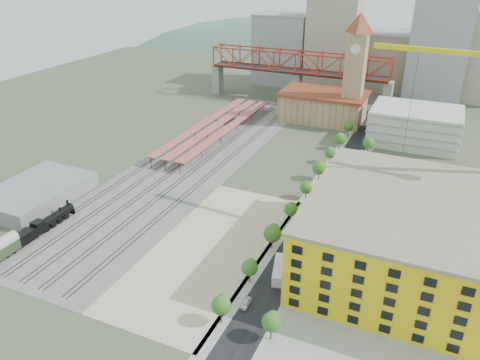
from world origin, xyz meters
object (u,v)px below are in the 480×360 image
at_px(site_trailer_c, 308,223).
at_px(site_trailer_a, 279,270).
at_px(locomotive, 47,223).
at_px(construction_building, 405,235).
at_px(site_trailer_b, 293,248).
at_px(car_0, 246,303).
at_px(clock_tower, 356,60).
at_px(site_trailer_d, 308,222).

bearing_deg(site_trailer_c, site_trailer_a, -84.02).
bearing_deg(locomotive, construction_building, 13.18).
height_order(construction_building, site_trailer_a, construction_building).
xyz_separation_m(site_trailer_a, site_trailer_b, (0.00, 10.31, -0.16)).
height_order(locomotive, site_trailer_c, locomotive).
height_order(construction_building, site_trailer_b, construction_building).
distance_m(site_trailer_c, car_0, 36.89).
distance_m(construction_building, site_trailer_b, 27.61).
xyz_separation_m(site_trailer_a, car_0, (-3.00, -13.32, -0.71)).
height_order(locomotive, site_trailer_b, locomotive).
bearing_deg(site_trailer_c, car_0, -88.68).
relative_size(site_trailer_b, site_trailer_c, 0.90).
bearing_deg(car_0, site_trailer_b, 80.01).
bearing_deg(site_trailer_b, construction_building, 6.04).
height_order(clock_tower, site_trailer_a, clock_tower).
bearing_deg(construction_building, site_trailer_c, 161.54).
height_order(clock_tower, car_0, clock_tower).
bearing_deg(site_trailer_d, site_trailer_c, -79.31).
xyz_separation_m(site_trailer_c, site_trailer_d, (0.00, 0.59, 0.02)).
bearing_deg(car_0, locomotive, 171.32).
distance_m(construction_building, site_trailer_d, 28.74).
bearing_deg(clock_tower, locomotive, -115.51).
bearing_deg(car_0, site_trailer_d, 82.65).
bearing_deg(clock_tower, car_0, -87.76).
bearing_deg(site_trailer_d, construction_building, -8.94).
relative_size(site_trailer_a, car_0, 2.51).
bearing_deg(locomotive, site_trailer_b, 14.52).
height_order(construction_building, car_0, construction_building).
xyz_separation_m(site_trailer_b, car_0, (-3.00, -23.63, -0.55)).
xyz_separation_m(construction_building, site_trailer_b, (-26.00, -4.45, -8.16)).
relative_size(clock_tower, site_trailer_d, 5.10).
bearing_deg(site_trailer_d, site_trailer_b, -79.31).
bearing_deg(construction_building, clock_tower, 108.78).
relative_size(construction_building, site_trailer_c, 5.02).
distance_m(site_trailer_a, site_trailer_c, 23.44).
relative_size(construction_building, site_trailer_d, 4.96).
xyz_separation_m(locomotive, site_trailer_b, (66.00, 17.09, -0.77)).
distance_m(clock_tower, locomotive, 137.29).
height_order(site_trailer_c, car_0, site_trailer_c).
distance_m(site_trailer_a, site_trailer_d, 24.04).
xyz_separation_m(clock_tower, site_trailer_b, (8.00, -104.44, -27.45)).
height_order(construction_building, site_trailer_c, construction_building).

